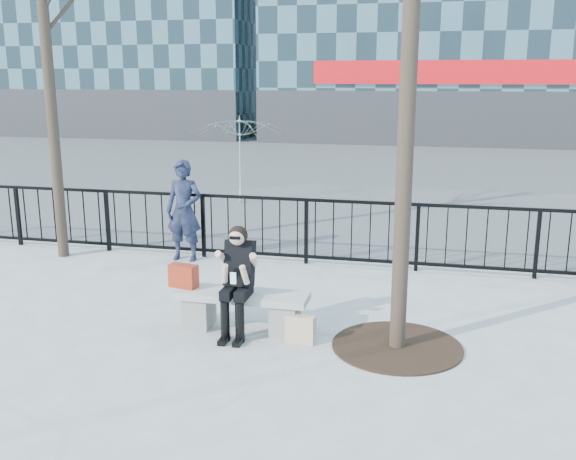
# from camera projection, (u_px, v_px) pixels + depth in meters

# --- Properties ---
(ground) EXTENTS (120.00, 120.00, 0.00)m
(ground) POSITION_uv_depth(u_px,v_px,m) (242.00, 330.00, 7.90)
(ground) COLOR gray
(ground) RESTS_ON ground
(street_surface) EXTENTS (60.00, 23.00, 0.01)m
(street_surface) POSITION_uv_depth(u_px,v_px,m) (370.00, 166.00, 22.11)
(street_surface) COLOR #474747
(street_surface) RESTS_ON ground
(railing) EXTENTS (14.00, 0.06, 1.10)m
(railing) POSITION_uv_depth(u_px,v_px,m) (294.00, 230.00, 10.62)
(railing) COLOR black
(railing) RESTS_ON ground
(tree_grate) EXTENTS (1.50, 1.50, 0.02)m
(tree_grate) POSITION_uv_depth(u_px,v_px,m) (397.00, 346.00, 7.39)
(tree_grate) COLOR black
(tree_grate) RESTS_ON ground
(bench_main) EXTENTS (1.65, 0.46, 0.49)m
(bench_main) POSITION_uv_depth(u_px,v_px,m) (241.00, 307.00, 7.83)
(bench_main) COLOR slate
(bench_main) RESTS_ON ground
(seated_woman) EXTENTS (0.50, 0.64, 1.34)m
(seated_woman) POSITION_uv_depth(u_px,v_px,m) (237.00, 282.00, 7.60)
(seated_woman) COLOR black
(seated_woman) RESTS_ON ground
(handbag) EXTENTS (0.38, 0.23, 0.29)m
(handbag) POSITION_uv_depth(u_px,v_px,m) (183.00, 276.00, 7.94)
(handbag) COLOR #9C2813
(handbag) RESTS_ON bench_main
(shopping_bag) EXTENTS (0.36, 0.17, 0.33)m
(shopping_bag) POSITION_uv_depth(u_px,v_px,m) (300.00, 329.00, 7.49)
(shopping_bag) COLOR beige
(shopping_bag) RESTS_ON ground
(standing_man) EXTENTS (0.63, 0.42, 1.70)m
(standing_man) POSITION_uv_depth(u_px,v_px,m) (184.00, 211.00, 10.72)
(standing_man) COLOR black
(standing_man) RESTS_ON ground
(vendor_umbrella) EXTENTS (2.58, 2.62, 2.13)m
(vendor_umbrella) POSITION_uv_depth(u_px,v_px,m) (240.00, 160.00, 15.52)
(vendor_umbrella) COLOR gold
(vendor_umbrella) RESTS_ON ground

